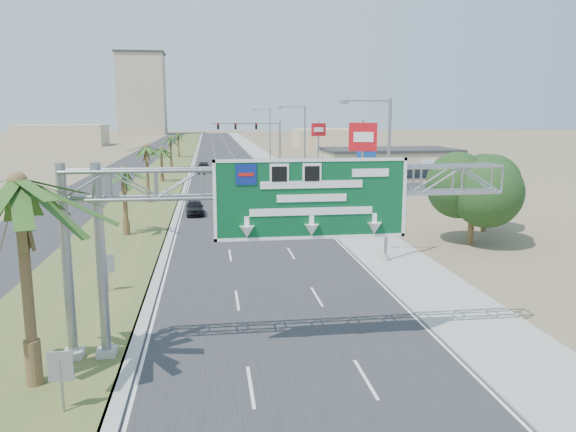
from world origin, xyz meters
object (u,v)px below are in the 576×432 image
(car_mid_lane, at_px, (252,189))
(pole_sign_blue, at_px, (367,149))
(sign_gantry, at_px, (268,197))
(car_far, at_px, (204,168))
(signal_mast, at_px, (266,143))
(pole_sign_red_far, at_px, (319,134))
(palm_near, at_px, (18,183))
(car_right_lane, at_px, (247,170))
(car_left_lane, at_px, (195,207))
(store_building, at_px, (389,165))
(pole_sign_red_near, at_px, (363,142))

(car_mid_lane, distance_m, pole_sign_blue, 14.12)
(sign_gantry, distance_m, car_far, 67.85)
(signal_mast, bearing_deg, pole_sign_red_far, -30.90)
(palm_near, distance_m, pole_sign_blue, 44.04)
(car_right_lane, relative_size, car_far, 1.10)
(sign_gantry, bearing_deg, car_left_lane, 96.63)
(sign_gantry, bearing_deg, store_building, 67.64)
(car_left_lane, distance_m, car_mid_lane, 13.66)
(car_far, bearing_deg, signal_mast, -33.78)
(palm_near, height_order, pole_sign_blue, palm_near)
(signal_mast, bearing_deg, car_mid_lane, -100.78)
(car_left_lane, height_order, car_mid_lane, car_mid_lane)
(car_mid_lane, relative_size, car_far, 0.82)
(car_far, xyz_separation_m, pole_sign_red_near, (13.90, -41.23, 5.92))
(pole_sign_red_near, bearing_deg, car_left_lane, 163.85)
(palm_near, distance_m, car_mid_lane, 46.36)
(store_building, height_order, car_right_lane, store_building)
(palm_near, bearing_deg, signal_mast, 77.34)
(car_right_lane, bearing_deg, palm_near, -96.49)
(sign_gantry, xyz_separation_m, car_right_lane, (3.44, 63.52, -5.26))
(pole_sign_red_far, bearing_deg, sign_gantry, -102.88)
(car_far, height_order, pole_sign_blue, pole_sign_blue)
(car_mid_lane, bearing_deg, pole_sign_red_far, 46.81)
(car_left_lane, distance_m, car_far, 37.05)
(signal_mast, height_order, pole_sign_blue, signal_mast)
(palm_near, relative_size, car_far, 1.60)
(signal_mast, bearing_deg, pole_sign_red_near, -82.54)
(store_building, height_order, car_mid_lane, store_building)
(signal_mast, height_order, car_right_lane, signal_mast)
(signal_mast, xyz_separation_m, store_building, (16.83, -5.97, -2.85))
(car_mid_lane, relative_size, pole_sign_red_far, 0.53)
(store_building, xyz_separation_m, pole_sign_blue, (-9.02, -19.97, 3.53))
(signal_mast, distance_m, car_far, 11.51)
(signal_mast, bearing_deg, car_far, 149.07)
(palm_near, xyz_separation_m, car_left_lane, (4.59, 32.46, -6.25))
(store_building, height_order, car_left_lane, store_building)
(signal_mast, bearing_deg, palm_near, -102.66)
(sign_gantry, distance_m, car_right_lane, 63.83)
(sign_gantry, distance_m, palm_near, 8.41)
(pole_sign_red_near, distance_m, pole_sign_blue, 10.31)
(signal_mast, xyz_separation_m, car_right_lane, (-2.79, 1.47, -4.05))
(car_right_lane, bearing_deg, store_building, -17.23)
(car_left_lane, height_order, pole_sign_blue, pole_sign_blue)
(palm_near, height_order, car_far, palm_near)
(pole_sign_red_near, height_order, pole_sign_red_far, pole_sign_red_near)
(store_building, bearing_deg, car_mid_lane, -146.99)
(palm_near, xyz_separation_m, pole_sign_red_near, (19.05, 28.27, -0.25))
(car_mid_lane, xyz_separation_m, pole_sign_red_near, (8.35, -16.41, 5.98))
(car_mid_lane, height_order, car_right_lane, car_right_lane)
(car_far, bearing_deg, car_right_lane, -35.08)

